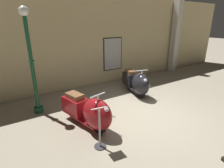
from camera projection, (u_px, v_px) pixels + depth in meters
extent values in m
plane|color=gray|center=(147.00, 116.00, 5.46)|extent=(60.00, 60.00, 0.00)
cube|color=#CCB784|center=(92.00, 42.00, 7.72)|extent=(18.00, 0.20, 3.88)
cube|color=black|center=(113.00, 54.00, 8.34)|extent=(1.01, 0.03, 1.52)
cube|color=#B2B2AD|center=(113.00, 54.00, 8.33)|extent=(0.93, 0.01, 1.44)
cube|color=beige|center=(175.00, 37.00, 10.00)|extent=(0.36, 0.36, 3.88)
cylinder|color=black|center=(99.00, 126.00, 4.57)|extent=(0.19, 0.45, 0.44)
cylinder|color=silver|center=(99.00, 126.00, 4.57)|extent=(0.15, 0.22, 0.20)
cylinder|color=black|center=(75.00, 112.00, 5.24)|extent=(0.19, 0.45, 0.44)
cylinder|color=silver|center=(75.00, 112.00, 5.24)|extent=(0.15, 0.22, 0.20)
cube|color=maroon|center=(86.00, 119.00, 4.91)|extent=(0.64, 1.11, 0.05)
ellipsoid|color=maroon|center=(97.00, 114.00, 4.50)|extent=(0.78, 1.04, 0.84)
cube|color=maroon|center=(75.00, 105.00, 5.13)|extent=(0.61, 0.83, 0.48)
cube|color=brown|center=(75.00, 96.00, 5.03)|extent=(0.43, 0.59, 0.13)
sphere|color=silver|center=(106.00, 110.00, 4.22)|extent=(0.16, 0.16, 0.16)
cylinder|color=silver|center=(98.00, 101.00, 4.35)|extent=(0.05, 0.05, 0.31)
cylinder|color=silver|center=(98.00, 95.00, 4.30)|extent=(0.48, 0.15, 0.04)
cube|color=silver|center=(105.00, 112.00, 4.71)|extent=(0.20, 0.72, 0.03)
cylinder|color=black|center=(141.00, 92.00, 6.72)|extent=(0.19, 0.45, 0.44)
cylinder|color=silver|center=(141.00, 92.00, 6.72)|extent=(0.15, 0.22, 0.20)
cylinder|color=black|center=(130.00, 84.00, 7.66)|extent=(0.19, 0.45, 0.44)
cylinder|color=silver|center=(130.00, 84.00, 7.66)|extent=(0.15, 0.22, 0.20)
cube|color=black|center=(135.00, 88.00, 7.20)|extent=(0.64, 1.11, 0.06)
ellipsoid|color=black|center=(141.00, 84.00, 6.67)|extent=(0.78, 1.04, 0.84)
cube|color=black|center=(130.00, 79.00, 7.54)|extent=(0.61, 0.83, 0.49)
cube|color=brown|center=(130.00, 72.00, 7.44)|extent=(0.43, 0.59, 0.13)
sphere|color=silver|center=(145.00, 81.00, 6.32)|extent=(0.17, 0.17, 0.17)
cylinder|color=silver|center=(142.00, 75.00, 6.51)|extent=(0.05, 0.05, 0.31)
cylinder|color=silver|center=(142.00, 70.00, 6.46)|extent=(0.48, 0.15, 0.04)
cube|color=silver|center=(147.00, 85.00, 6.77)|extent=(0.19, 0.72, 0.03)
cylinder|color=#144728|center=(39.00, 109.00, 5.70)|extent=(0.28, 0.28, 0.18)
cylinder|color=#144728|center=(32.00, 65.00, 5.21)|extent=(0.11, 0.11, 2.73)
torus|color=#144728|center=(31.00, 61.00, 5.17)|extent=(0.19, 0.19, 0.04)
sphere|color=white|center=(24.00, 11.00, 4.72)|extent=(0.27, 0.27, 0.27)
cylinder|color=#333338|center=(100.00, 146.00, 4.12)|extent=(0.28, 0.28, 0.02)
cylinder|color=#A5A5AD|center=(100.00, 128.00, 3.96)|extent=(0.04, 0.04, 0.96)
cube|color=silver|center=(99.00, 108.00, 3.79)|extent=(0.35, 0.26, 0.12)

